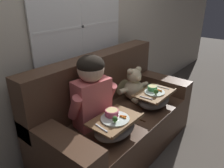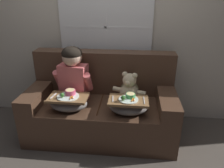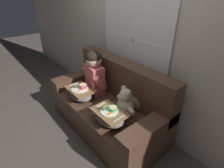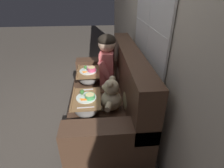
{
  "view_description": "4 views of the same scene",
  "coord_description": "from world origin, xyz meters",
  "px_view_note": "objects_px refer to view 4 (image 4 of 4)",
  "views": [
    {
      "loc": [
        -1.6,
        -1.21,
        1.64
      ],
      "look_at": [
        0.01,
        0.11,
        0.74
      ],
      "focal_mm": 35.0,
      "sensor_mm": 36.0,
      "label": 1
    },
    {
      "loc": [
        0.39,
        -2.37,
        1.74
      ],
      "look_at": [
        0.13,
        0.06,
        0.68
      ],
      "focal_mm": 35.0,
      "sensor_mm": 36.0,
      "label": 2
    },
    {
      "loc": [
        1.65,
        -1.26,
        1.94
      ],
      "look_at": [
        -0.03,
        0.14,
        0.71
      ],
      "focal_mm": 28.0,
      "sensor_mm": 36.0,
      "label": 3
    },
    {
      "loc": [
        1.93,
        -0.07,
        1.67
      ],
      "look_at": [
        0.09,
        0.09,
        0.64
      ],
      "focal_mm": 28.0,
      "sensor_mm": 36.0,
      "label": 4
    }
  ],
  "objects_px": {
    "throw_pillow_behind_teddy": "(129,96)",
    "lap_tray_child": "(89,76)",
    "child_figure": "(107,57)",
    "teddy_bear": "(111,97)",
    "lap_tray_teddy": "(87,104)",
    "couch": "(110,99)",
    "throw_pillow_behind_child": "(120,70)"
  },
  "relations": [
    {
      "from": "throw_pillow_behind_teddy",
      "to": "throw_pillow_behind_child",
      "type": "bearing_deg",
      "value": -180.0
    },
    {
      "from": "couch",
      "to": "throw_pillow_behind_child",
      "type": "distance_m",
      "value": 0.46
    },
    {
      "from": "couch",
      "to": "lap_tray_child",
      "type": "height_order",
      "value": "couch"
    },
    {
      "from": "couch",
      "to": "lap_tray_child",
      "type": "relative_size",
      "value": 4.04
    },
    {
      "from": "child_figure",
      "to": "teddy_bear",
      "type": "height_order",
      "value": "child_figure"
    },
    {
      "from": "child_figure",
      "to": "lap_tray_child",
      "type": "relative_size",
      "value": 1.51
    },
    {
      "from": "couch",
      "to": "lap_tray_child",
      "type": "xyz_separation_m",
      "value": [
        -0.34,
        -0.28,
        0.19
      ]
    },
    {
      "from": "lap_tray_child",
      "to": "throw_pillow_behind_teddy",
      "type": "bearing_deg",
      "value": 33.94
    },
    {
      "from": "teddy_bear",
      "to": "throw_pillow_behind_child",
      "type": "bearing_deg",
      "value": 163.94
    },
    {
      "from": "throw_pillow_behind_teddy",
      "to": "lap_tray_teddy",
      "type": "xyz_separation_m",
      "value": [
        0.0,
        -0.46,
        -0.07
      ]
    },
    {
      "from": "throw_pillow_behind_teddy",
      "to": "lap_tray_teddy",
      "type": "distance_m",
      "value": 0.47
    },
    {
      "from": "throw_pillow_behind_teddy",
      "to": "child_figure",
      "type": "xyz_separation_m",
      "value": [
        -0.69,
        -0.19,
        0.21
      ]
    },
    {
      "from": "child_figure",
      "to": "lap_tray_teddy",
      "type": "relative_size",
      "value": 1.53
    },
    {
      "from": "child_figure",
      "to": "lap_tray_teddy",
      "type": "xyz_separation_m",
      "value": [
        0.69,
        -0.27,
        -0.29
      ]
    },
    {
      "from": "throw_pillow_behind_child",
      "to": "teddy_bear",
      "type": "relative_size",
      "value": 0.85
    },
    {
      "from": "couch",
      "to": "throw_pillow_behind_teddy",
      "type": "bearing_deg",
      "value": 27.27
    },
    {
      "from": "couch",
      "to": "teddy_bear",
      "type": "height_order",
      "value": "couch"
    },
    {
      "from": "lap_tray_child",
      "to": "lap_tray_teddy",
      "type": "height_order",
      "value": "lap_tray_teddy"
    },
    {
      "from": "throw_pillow_behind_teddy",
      "to": "lap_tray_child",
      "type": "bearing_deg",
      "value": -146.06
    },
    {
      "from": "throw_pillow_behind_child",
      "to": "lap_tray_teddy",
      "type": "height_order",
      "value": "throw_pillow_behind_child"
    },
    {
      "from": "child_figure",
      "to": "lap_tray_child",
      "type": "bearing_deg",
      "value": -89.89
    },
    {
      "from": "throw_pillow_behind_child",
      "to": "lap_tray_child",
      "type": "xyz_separation_m",
      "value": [
        0.0,
        -0.46,
        -0.07
      ]
    },
    {
      "from": "teddy_bear",
      "to": "lap_tray_child",
      "type": "bearing_deg",
      "value": -158.87
    },
    {
      "from": "couch",
      "to": "teddy_bear",
      "type": "distance_m",
      "value": 0.43
    },
    {
      "from": "teddy_bear",
      "to": "lap_tray_teddy",
      "type": "distance_m",
      "value": 0.28
    },
    {
      "from": "throw_pillow_behind_teddy",
      "to": "lap_tray_child",
      "type": "relative_size",
      "value": 0.76
    },
    {
      "from": "lap_tray_teddy",
      "to": "couch",
      "type": "bearing_deg",
      "value": 140.24
    },
    {
      "from": "throw_pillow_behind_child",
      "to": "lap_tray_teddy",
      "type": "bearing_deg",
      "value": -33.97
    },
    {
      "from": "lap_tray_child",
      "to": "lap_tray_teddy",
      "type": "xyz_separation_m",
      "value": [
        0.69,
        -0.0,
        -0.0
      ]
    },
    {
      "from": "throw_pillow_behind_teddy",
      "to": "lap_tray_child",
      "type": "distance_m",
      "value": 0.83
    },
    {
      "from": "child_figure",
      "to": "couch",
      "type": "bearing_deg",
      "value": 2.72
    },
    {
      "from": "child_figure",
      "to": "lap_tray_child",
      "type": "xyz_separation_m",
      "value": [
        0.0,
        -0.27,
        -0.28
      ]
    }
  ]
}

